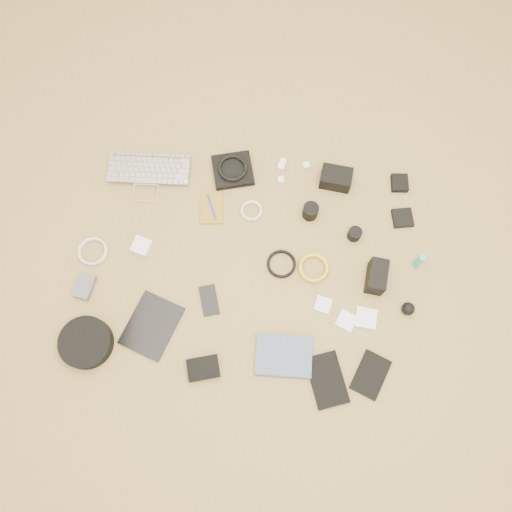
# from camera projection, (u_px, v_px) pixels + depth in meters

# --- Properties ---
(room_shell) EXTENTS (4.04, 4.04, 2.58)m
(room_shell) POSITION_uv_depth(u_px,v_px,m) (241.00, 59.00, 0.86)
(room_shell) COLOR olive
(room_shell) RESTS_ON ground
(laptop) EXTENTS (0.36, 0.26, 0.03)m
(laptop) POSITION_uv_depth(u_px,v_px,m) (148.00, 180.00, 2.15)
(laptop) COLOR #B6B6BB
(laptop) RESTS_ON ground
(headphone_pouch) EXTENTS (0.20, 0.19, 0.03)m
(headphone_pouch) POSITION_uv_depth(u_px,v_px,m) (233.00, 170.00, 2.17)
(headphone_pouch) COLOR black
(headphone_pouch) RESTS_ON ground
(headphones) EXTENTS (0.14, 0.14, 0.02)m
(headphones) POSITION_uv_depth(u_px,v_px,m) (233.00, 168.00, 2.15)
(headphones) COLOR black
(headphones) RESTS_ON headphone_pouch
(charger_a) EXTENTS (0.04, 0.04, 0.03)m
(charger_a) POSITION_uv_depth(u_px,v_px,m) (281.00, 167.00, 2.17)
(charger_a) COLOR silver
(charger_a) RESTS_ON ground
(charger_b) EXTENTS (0.03, 0.03, 0.03)m
(charger_b) POSITION_uv_depth(u_px,v_px,m) (283.00, 162.00, 2.18)
(charger_b) COLOR silver
(charger_b) RESTS_ON ground
(charger_c) EXTENTS (0.04, 0.04, 0.03)m
(charger_c) POSITION_uv_depth(u_px,v_px,m) (306.00, 166.00, 2.18)
(charger_c) COLOR silver
(charger_c) RESTS_ON ground
(charger_d) EXTENTS (0.03, 0.03, 0.03)m
(charger_d) POSITION_uv_depth(u_px,v_px,m) (281.00, 180.00, 2.16)
(charger_d) COLOR silver
(charger_d) RESTS_ON ground
(dslr_camera) EXTENTS (0.14, 0.11, 0.08)m
(dslr_camera) POSITION_uv_depth(u_px,v_px,m) (336.00, 178.00, 2.13)
(dslr_camera) COLOR black
(dslr_camera) RESTS_ON ground
(lens_pouch) EXTENTS (0.07, 0.08, 0.03)m
(lens_pouch) POSITION_uv_depth(u_px,v_px,m) (400.00, 183.00, 2.15)
(lens_pouch) COLOR black
(lens_pouch) RESTS_ON ground
(notebook_olive) EXTENTS (0.11, 0.16, 0.01)m
(notebook_olive) POSITION_uv_depth(u_px,v_px,m) (212.00, 208.00, 2.13)
(notebook_olive) COLOR olive
(notebook_olive) RESTS_ON ground
(pen_blue) EXTENTS (0.05, 0.11, 0.01)m
(pen_blue) POSITION_uv_depth(u_px,v_px,m) (212.00, 207.00, 2.12)
(pen_blue) COLOR #1533AD
(pen_blue) RESTS_ON notebook_olive
(cable_white_a) EXTENTS (0.12, 0.12, 0.01)m
(cable_white_a) POSITION_uv_depth(u_px,v_px,m) (252.00, 211.00, 2.12)
(cable_white_a) COLOR silver
(cable_white_a) RESTS_ON ground
(lens_a) EXTENTS (0.08, 0.08, 0.07)m
(lens_a) POSITION_uv_depth(u_px,v_px,m) (310.00, 211.00, 2.09)
(lens_a) COLOR black
(lens_a) RESTS_ON ground
(lens_b) EXTENTS (0.06, 0.06, 0.05)m
(lens_b) POSITION_uv_depth(u_px,v_px,m) (355.00, 234.00, 2.07)
(lens_b) COLOR black
(lens_b) RESTS_ON ground
(card_reader) EXTENTS (0.10, 0.10, 0.02)m
(card_reader) POSITION_uv_depth(u_px,v_px,m) (402.00, 218.00, 2.10)
(card_reader) COLOR black
(card_reader) RESTS_ON ground
(power_brick) EXTENTS (0.09, 0.09, 0.03)m
(power_brick) POSITION_uv_depth(u_px,v_px,m) (142.00, 246.00, 2.06)
(power_brick) COLOR silver
(power_brick) RESTS_ON ground
(cable_white_b) EXTENTS (0.16, 0.16, 0.01)m
(cable_white_b) POSITION_uv_depth(u_px,v_px,m) (93.00, 252.00, 2.06)
(cable_white_b) COLOR silver
(cable_white_b) RESTS_ON ground
(cable_black) EXTENTS (0.12, 0.12, 0.01)m
(cable_black) POSITION_uv_depth(u_px,v_px,m) (281.00, 264.00, 2.05)
(cable_black) COLOR black
(cable_black) RESTS_ON ground
(cable_yellow) EXTENTS (0.15, 0.15, 0.01)m
(cable_yellow) POSITION_uv_depth(u_px,v_px,m) (313.00, 268.00, 2.04)
(cable_yellow) COLOR gold
(cable_yellow) RESTS_ON ground
(flash) EXTENTS (0.08, 0.14, 0.10)m
(flash) POSITION_uv_depth(u_px,v_px,m) (377.00, 276.00, 1.99)
(flash) COLOR black
(flash) RESTS_ON ground
(lens_cleaner) EXTENTS (0.03, 0.03, 0.10)m
(lens_cleaner) POSITION_uv_depth(u_px,v_px,m) (419.00, 261.00, 2.01)
(lens_cleaner) COLOR #1AAE9D
(lens_cleaner) RESTS_ON ground
(battery_charger) EXTENTS (0.08, 0.11, 0.03)m
(battery_charger) POSITION_uv_depth(u_px,v_px,m) (85.00, 287.00, 2.01)
(battery_charger) COLOR #515055
(battery_charger) RESTS_ON ground
(tablet) EXTENTS (0.25, 0.28, 0.01)m
(tablet) POSITION_uv_depth(u_px,v_px,m) (152.00, 326.00, 1.97)
(tablet) COLOR black
(tablet) RESTS_ON ground
(phone) EXTENTS (0.10, 0.14, 0.01)m
(phone) POSITION_uv_depth(u_px,v_px,m) (209.00, 300.00, 2.00)
(phone) COLOR black
(phone) RESTS_ON ground
(filter_case_left) EXTENTS (0.08, 0.08, 0.01)m
(filter_case_left) POSITION_uv_depth(u_px,v_px,m) (323.00, 305.00, 2.00)
(filter_case_left) COLOR silver
(filter_case_left) RESTS_ON ground
(filter_case_mid) EXTENTS (0.09, 0.09, 0.01)m
(filter_case_mid) POSITION_uv_depth(u_px,v_px,m) (346.00, 321.00, 1.98)
(filter_case_mid) COLOR silver
(filter_case_mid) RESTS_ON ground
(filter_case_right) EXTENTS (0.09, 0.09, 0.01)m
(filter_case_right) POSITION_uv_depth(u_px,v_px,m) (366.00, 318.00, 1.98)
(filter_case_right) COLOR silver
(filter_case_right) RESTS_ON ground
(air_blower) EXTENTS (0.07, 0.07, 0.05)m
(air_blower) POSITION_uv_depth(u_px,v_px,m) (408.00, 309.00, 1.97)
(air_blower) COLOR black
(air_blower) RESTS_ON ground
(headphone_case) EXTENTS (0.22, 0.22, 0.06)m
(headphone_case) POSITION_uv_depth(u_px,v_px,m) (86.00, 343.00, 1.93)
(headphone_case) COLOR black
(headphone_case) RESTS_ON ground
(drive_case) EXTENTS (0.14, 0.11, 0.03)m
(drive_case) POSITION_uv_depth(u_px,v_px,m) (203.00, 368.00, 1.91)
(drive_case) COLOR black
(drive_case) RESTS_ON ground
(paperback) EXTENTS (0.22, 0.16, 0.02)m
(paperback) POSITION_uv_depth(u_px,v_px,m) (283.00, 377.00, 1.90)
(paperback) COLOR #425571
(paperback) RESTS_ON ground
(notebook_black_a) EXTENTS (0.18, 0.23, 0.01)m
(notebook_black_a) POSITION_uv_depth(u_px,v_px,m) (327.00, 380.00, 1.90)
(notebook_black_a) COLOR black
(notebook_black_a) RESTS_ON ground
(notebook_black_b) EXTENTS (0.16, 0.19, 0.01)m
(notebook_black_b) POSITION_uv_depth(u_px,v_px,m) (371.00, 375.00, 1.91)
(notebook_black_b) COLOR black
(notebook_black_b) RESTS_ON ground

